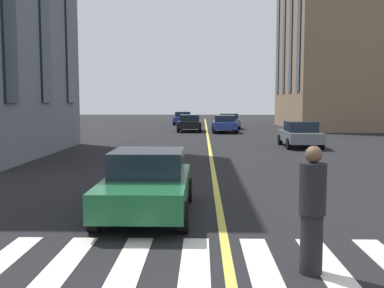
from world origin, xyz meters
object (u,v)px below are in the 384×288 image
car_green_parked_b (147,183)px  pedestrian_near (312,210)px  car_blue_near (183,118)px  car_black_mid (190,123)px  car_grey_trailing (228,121)px  car_blue_parked_a (224,124)px  car_grey_oncoming (300,134)px

car_green_parked_b → pedestrian_near: bearing=-140.0°
car_green_parked_b → car_blue_near: 37.83m
car_blue_near → car_black_mid: (-10.54, -1.02, 0.00)m
car_black_mid → pedestrian_near: 30.68m
car_green_parked_b → car_grey_trailing: car_green_parked_b is taller
car_grey_trailing → car_blue_parked_a: (-5.00, 0.61, 0.00)m
pedestrian_near → car_blue_parked_a: bearing=-0.4°
car_blue_parked_a → car_grey_oncoming: bearing=-163.0°
car_blue_near → car_black_mid: size_ratio=1.00×
car_blue_parked_a → car_black_mid: (1.24, 2.82, 0.00)m
car_green_parked_b → pedestrian_near: size_ratio=2.11×
car_blue_near → car_black_mid: same height
car_black_mid → car_green_parked_b: bearing=179.7°
car_blue_parked_a → pedestrian_near: pedestrian_near is taller
car_grey_oncoming → car_blue_parked_a: bearing=17.0°
car_green_parked_b → car_black_mid: (27.28, -0.16, 0.00)m
car_grey_trailing → car_blue_parked_a: size_ratio=1.00×
car_green_parked_b → car_blue_near: car_green_parked_b is taller
car_grey_oncoming → car_grey_trailing: bearing=10.0°
car_green_parked_b → car_grey_trailing: bearing=-6.6°
car_black_mid → car_grey_trailing: bearing=-42.3°
car_blue_parked_a → pedestrian_near: 29.34m
car_grey_oncoming → car_black_mid: 14.22m
car_grey_trailing → car_blue_near: same height
car_green_parked_b → car_black_mid: car_green_parked_b is taller
car_grey_trailing → pedestrian_near: size_ratio=2.38×
car_grey_trailing → car_black_mid: 5.09m
car_blue_near → pedestrian_near: (-41.11, -3.62, 0.23)m
car_blue_near → pedestrian_near: 41.27m
car_grey_oncoming → car_grey_trailing: size_ratio=0.89×
car_grey_oncoming → car_green_parked_b: same height
car_grey_oncoming → pedestrian_near: (-17.85, 3.73, 0.23)m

